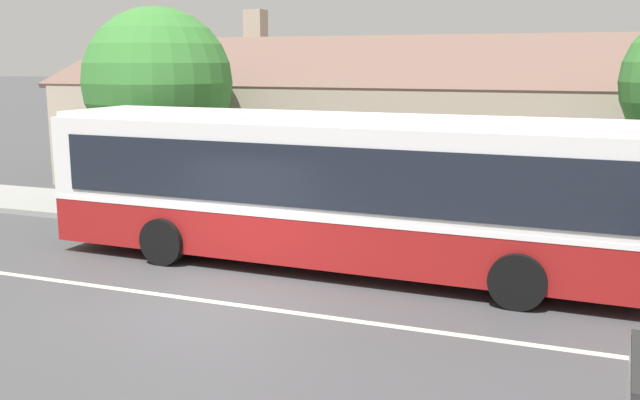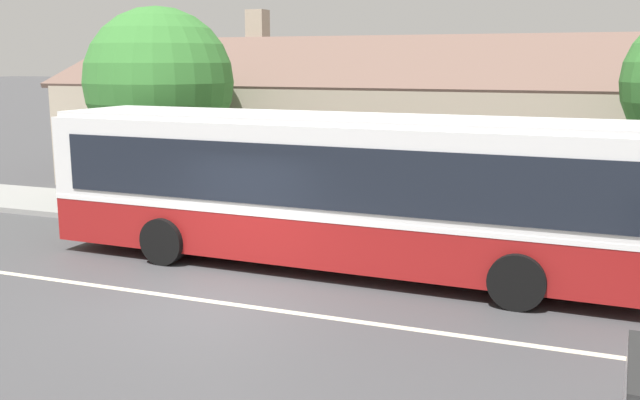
{
  "view_description": "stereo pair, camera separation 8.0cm",
  "coord_description": "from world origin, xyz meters",
  "px_view_note": "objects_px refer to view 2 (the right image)",
  "views": [
    {
      "loc": [
        6.26,
        -10.62,
        4.22
      ],
      "look_at": [
        0.99,
        3.05,
        1.36
      ],
      "focal_mm": 40.0,
      "sensor_mm": 36.0,
      "label": 1
    },
    {
      "loc": [
        6.33,
        -10.59,
        4.22
      ],
      "look_at": [
        0.99,
        3.05,
        1.36
      ],
      "focal_mm": 40.0,
      "sensor_mm": 36.0,
      "label": 2
    }
  ],
  "objects_px": {
    "street_tree_secondary": "(159,83)",
    "bench_down_street": "(295,205)",
    "bench_by_building": "(136,196)",
    "transit_bus": "(336,187)"
  },
  "relations": [
    {
      "from": "transit_bus",
      "to": "bench_down_street",
      "type": "bearing_deg",
      "value": 126.45
    },
    {
      "from": "bench_down_street",
      "to": "street_tree_secondary",
      "type": "xyz_separation_m",
      "value": [
        -4.56,
        0.88,
        3.04
      ]
    },
    {
      "from": "transit_bus",
      "to": "bench_by_building",
      "type": "distance_m",
      "value": 7.31
    },
    {
      "from": "bench_by_building",
      "to": "street_tree_secondary",
      "type": "xyz_separation_m",
      "value": [
        -0.05,
        1.43,
        3.04
      ]
    },
    {
      "from": "street_tree_secondary",
      "to": "bench_down_street",
      "type": "bearing_deg",
      "value": -10.9
    },
    {
      "from": "transit_bus",
      "to": "street_tree_secondary",
      "type": "bearing_deg",
      "value": 149.99
    },
    {
      "from": "transit_bus",
      "to": "street_tree_secondary",
      "type": "xyz_separation_m",
      "value": [
        -6.83,
        3.94,
        1.92
      ]
    },
    {
      "from": "bench_by_building",
      "to": "bench_down_street",
      "type": "height_order",
      "value": "same"
    },
    {
      "from": "bench_by_building",
      "to": "bench_down_street",
      "type": "bearing_deg",
      "value": 7.01
    },
    {
      "from": "transit_bus",
      "to": "bench_by_building",
      "type": "bearing_deg",
      "value": 159.7
    }
  ]
}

